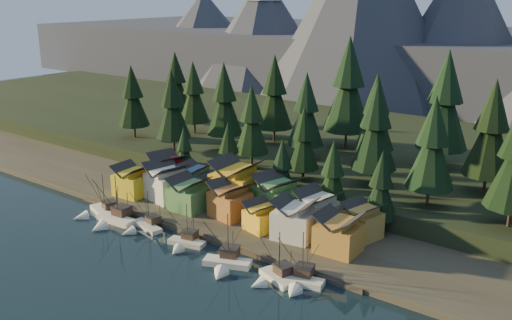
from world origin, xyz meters
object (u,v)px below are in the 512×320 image
Objects in this scene: boat_3 at (184,238)px; boat_5 at (273,271)px; boat_0 at (98,207)px; boat_2 at (143,222)px; house_front_1 at (166,180)px; house_back_1 at (195,178)px; house_back_0 at (168,170)px; boat_4 at (226,257)px; boat_1 at (112,214)px; house_front_0 at (132,179)px; boat_6 at (300,275)px.

boat_5 reaches higher than boat_3.
boat_0 reaches higher than boat_2.
house_front_1 is 7.89m from house_back_1.
house_back_0 is (2.26, 21.83, 4.34)m from boat_0.
house_front_1 reaches higher than boat_4.
boat_2 is at bearing 10.28° from boat_1.
house_front_1 is (8.50, 15.22, 4.41)m from boat_0.
boat_5 is at bearing -3.16° from boat_1.
boat_1 is 1.49× the size of house_front_0.
house_front_1 is at bearing 131.01° from boat_4.
boat_1 is at bearing -63.32° from house_back_0.
boat_3 is at bearing -24.41° from house_back_0.
house_back_1 is (-41.54, 23.82, 3.62)m from boat_5.
boat_5 is 55.97m from house_front_0.
boat_2 is 13.86m from boat_3.
boat_4 is at bearing 176.91° from boat_6.
boat_0 reaches higher than house_front_0.
house_front_0 is at bearing -173.28° from boat_5.
boat_1 reaches higher than house_front_0.
house_back_1 is (11.79, 22.35, 3.75)m from boat_0.
house_back_0 reaches higher than boat_3.
boat_0 is 1.10× the size of boat_3.
boat_5 is 48.02m from house_back_1.
boat_1 reaches higher than boat_0.
boat_6 is at bearing 19.55° from boat_0.
boat_1 is 1.16× the size of boat_5.
boat_1 is at bearing 169.81° from boat_3.
house_front_1 is at bearing 130.08° from boat_3.
house_front_1 is at bearing 80.20° from boat_0.
boat_0 is 0.94× the size of boat_4.
boat_2 is 27.31m from boat_4.
boat_1 is 1.25× the size of boat_2.
boat_2 is 20.32m from house_front_0.
house_front_1 is (9.38, 3.19, 0.74)m from house_front_0.
boat_3 is at bearing -25.89° from house_front_0.
boat_3 is 13.49m from boat_4.
house_back_0 is (-51.07, 23.30, 4.21)m from boat_5.
boat_5 is (10.77, 0.97, -0.12)m from boat_4.
boat_0 is at bearing 165.52° from boat_1.
house_back_0 is at bearing 127.51° from boat_3.
boat_6 is 52.11m from house_front_1.
house_front_1 is at bearing -120.87° from house_back_1.
house_front_0 is 1.04× the size of house_back_1.
boat_3 is 0.89× the size of boat_6.
house_front_1 reaches higher than house_back_0.
boat_2 is at bearing 166.94° from boat_6.
boat_4 is at bearing -16.19° from house_front_1.
boat_1 is at bearing -83.59° from house_front_1.
boat_0 is 58.21m from boat_6.
house_front_1 reaches higher than house_front_0.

